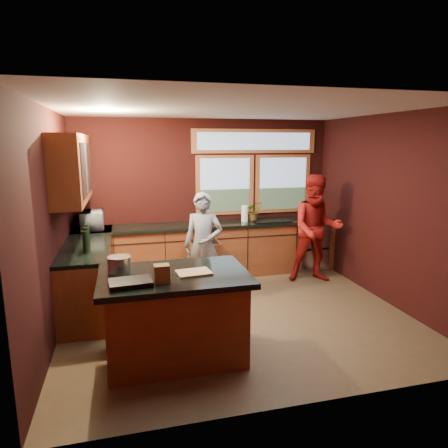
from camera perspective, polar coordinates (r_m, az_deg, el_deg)
name	(u,v)px	position (r m, az deg, el deg)	size (l,w,h in m)	color
floor	(236,314)	(5.57, 1.76, -12.70)	(4.50, 4.50, 0.00)	brown
room_shell	(187,181)	(5.30, -5.35, 6.18)	(4.52, 4.02, 2.71)	black
back_counter	(221,249)	(7.02, -0.46, -3.56)	(4.50, 0.64, 0.93)	brown
left_counter	(89,273)	(6.04, -18.77, -6.65)	(0.64, 2.30, 0.93)	brown
island	(175,315)	(4.40, -6.98, -12.79)	(1.55, 1.05, 0.95)	brown
person_grey	(203,246)	(5.93, -2.97, -3.09)	(0.58, 0.38, 1.59)	slate
person_red	(316,229)	(6.78, 13.05, -0.67)	(0.87, 0.68, 1.79)	#9D1512
microwave	(92,220)	(6.72, -18.32, 0.52)	(0.52, 0.36, 0.29)	#999999
potted_plant	(254,211)	(7.10, 4.24, 1.86)	(0.31, 0.27, 0.35)	#999999
paper_towel	(245,214)	(7.00, 2.98, 1.47)	(0.12, 0.12, 0.28)	white
cutting_board	(194,272)	(4.21, -4.33, -6.92)	(0.35, 0.25, 0.02)	#A78556
stock_pot	(119,265)	(4.32, -14.70, -5.67)	(0.24, 0.24, 0.18)	#B9B9BE
paper_bag	(162,274)	(3.95, -8.88, -7.04)	(0.15, 0.12, 0.18)	brown
black_tray	(130,283)	(3.96, -13.22, -8.17)	(0.40, 0.28, 0.05)	black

